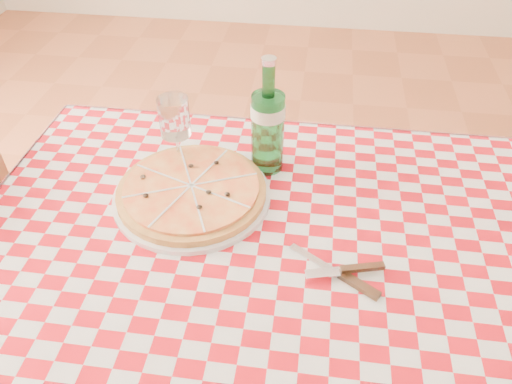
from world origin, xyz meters
The scene contains 6 objects.
dining_table centered at (0.00, 0.00, 0.66)m, with size 1.20×0.80×0.75m.
tablecloth centered at (0.00, 0.00, 0.75)m, with size 1.30×0.90×0.01m, color #9C0912.
pizza_plate centered at (-0.18, 0.09, 0.78)m, with size 0.37×0.37×0.05m, color #BE7E3F, non-canonical shape.
water_bottle centered at (-0.02, 0.23, 0.91)m, with size 0.08×0.08×0.30m, color #1A6A2B, non-canonical shape.
wine_glass centered at (-0.24, 0.21, 0.85)m, with size 0.07×0.07×0.19m, color white, non-canonical shape.
cutlery centered at (0.17, -0.10, 0.77)m, with size 0.23×0.19×0.02m, color silver, non-canonical shape.
Camera 1 is at (0.09, -0.77, 1.54)m, focal length 35.00 mm.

